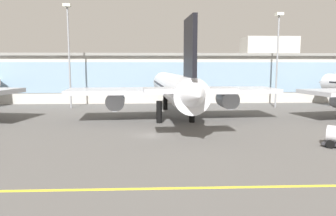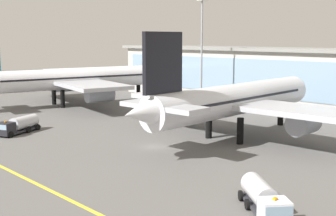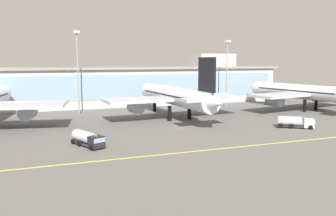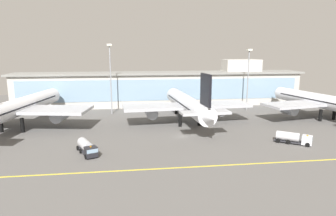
# 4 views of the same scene
# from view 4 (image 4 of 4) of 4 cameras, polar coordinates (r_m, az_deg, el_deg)

# --- Properties ---
(ground_plane) EXTENTS (180.00, 180.00, 0.00)m
(ground_plane) POSITION_cam_4_polar(r_m,az_deg,el_deg) (82.94, 2.59, -5.53)
(ground_plane) COLOR #5B5956
(taxiway_centreline_stripe) EXTENTS (144.00, 0.50, 0.01)m
(taxiway_centreline_stripe) POSITION_cam_4_polar(r_m,az_deg,el_deg) (62.63, 6.25, -11.19)
(taxiway_centreline_stripe) COLOR yellow
(taxiway_centreline_stripe) RESTS_ON ground
(terminal_building) EXTENTS (124.94, 14.00, 19.72)m
(terminal_building) POSITION_cam_4_polar(r_m,az_deg,el_deg) (129.27, -0.59, 3.97)
(terminal_building) COLOR beige
(terminal_building) RESTS_ON ground
(airliner_near_left) EXTENTS (44.78, 58.47, 17.96)m
(airliner_near_left) POSITION_cam_4_polar(r_m,az_deg,el_deg) (100.04, -27.20, -0.03)
(airliner_near_left) COLOR black
(airliner_near_left) RESTS_ON ground
(airliner_near_right) EXTENTS (42.11, 49.60, 17.73)m
(airliner_near_right) POSITION_cam_4_polar(r_m,az_deg,el_deg) (95.85, 3.80, 0.70)
(airliner_near_right) COLOR black
(airliner_near_right) RESTS_ON ground
(airliner_far_right) EXTENTS (44.09, 50.39, 16.79)m
(airliner_far_right) POSITION_cam_4_polar(r_m,az_deg,el_deg) (116.34, 27.55, 1.12)
(airliner_far_right) COLOR black
(airliner_far_right) RESTS_ON ground
(fuel_tanker_truck) EXTENTS (8.67, 7.40, 2.90)m
(fuel_tanker_truck) POSITION_cam_4_polar(r_m,az_deg,el_deg) (82.95, 23.26, -5.36)
(fuel_tanker_truck) COLOR black
(fuel_tanker_truck) RESTS_ON ground
(baggage_tug_near) EXTENTS (5.88, 9.26, 2.90)m
(baggage_tug_near) POSITION_cam_4_polar(r_m,az_deg,el_deg) (71.46, -15.36, -7.41)
(baggage_tug_near) COLOR black
(baggage_tug_near) RESTS_ON ground
(apron_light_mast_west) EXTENTS (1.80, 1.80, 24.28)m
(apron_light_mast_west) POSITION_cam_4_polar(r_m,az_deg,el_deg) (120.86, 15.27, 6.94)
(apron_light_mast_west) COLOR gray
(apron_light_mast_west) RESTS_ON ground
(apron_light_mast_centre) EXTENTS (1.80, 1.80, 26.09)m
(apron_light_mast_centre) POSITION_cam_4_polar(r_m,az_deg,el_deg) (112.01, -11.08, 7.34)
(apron_light_mast_centre) COLOR gray
(apron_light_mast_centre) RESTS_ON ground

